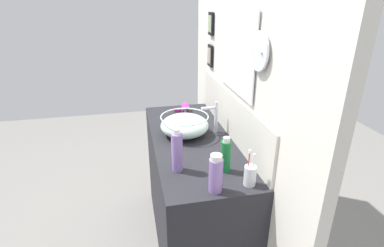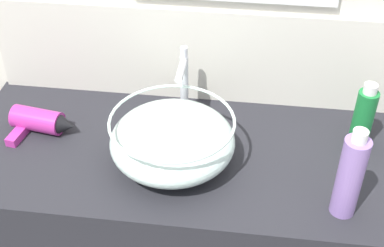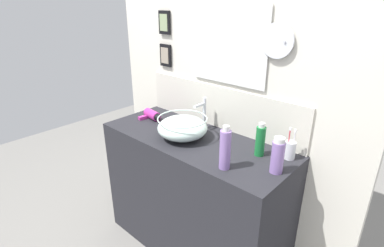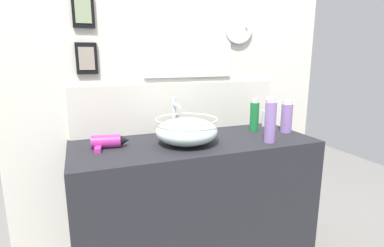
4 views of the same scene
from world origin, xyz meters
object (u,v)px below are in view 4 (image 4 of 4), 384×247
object	(u,v)px
toothbrush_cup	(267,118)
shampoo_bottle	(254,116)
glass_bowl_sink	(187,131)
lotion_bottle	(287,117)
faucet	(175,114)
soap_dispenser	(270,122)
hair_drier	(109,142)

from	to	relation	value
toothbrush_cup	shampoo_bottle	size ratio (longest dim) A/B	0.95
glass_bowl_sink	lotion_bottle	world-z (taller)	lotion_bottle
glass_bowl_sink	shampoo_bottle	distance (m)	0.51
faucet	soap_dispenser	world-z (taller)	soap_dispenser
glass_bowl_sink	faucet	bearing A→B (deg)	90.00
hair_drier	shampoo_bottle	world-z (taller)	shampoo_bottle
toothbrush_cup	shampoo_bottle	distance (m)	0.17
lotion_bottle	shampoo_bottle	size ratio (longest dim) A/B	0.99
soap_dispenser	lotion_bottle	size ratio (longest dim) A/B	1.23
faucet	soap_dispenser	bearing A→B (deg)	-37.22
soap_dispenser	shampoo_bottle	bearing A→B (deg)	75.96
faucet	shampoo_bottle	world-z (taller)	faucet
faucet	lotion_bottle	distance (m)	0.68
faucet	toothbrush_cup	distance (m)	0.65
faucet	toothbrush_cup	bearing A→B (deg)	0.43
soap_dispenser	shampoo_bottle	world-z (taller)	soap_dispenser
hair_drier	lotion_bottle	xyz separation A→B (m)	(1.05, -0.05, 0.06)
shampoo_bottle	toothbrush_cup	bearing A→B (deg)	28.51
glass_bowl_sink	shampoo_bottle	world-z (taller)	shampoo_bottle
hair_drier	toothbrush_cup	xyz separation A→B (m)	(1.03, 0.13, 0.02)
glass_bowl_sink	shampoo_bottle	bearing A→B (deg)	14.74
toothbrush_cup	lotion_bottle	bearing A→B (deg)	-85.58
glass_bowl_sink	lotion_bottle	distance (m)	0.66
soap_dispenser	shampoo_bottle	xyz separation A→B (m)	(0.06, 0.25, -0.02)
lotion_bottle	shampoo_bottle	xyz separation A→B (m)	(-0.16, 0.10, -0.00)
soap_dispenser	toothbrush_cup	bearing A→B (deg)	57.61
hair_drier	shampoo_bottle	bearing A→B (deg)	3.29
hair_drier	soap_dispenser	xyz separation A→B (m)	(0.82, -0.20, 0.08)
glass_bowl_sink	soap_dispenser	bearing A→B (deg)	-15.80
hair_drier	shampoo_bottle	xyz separation A→B (m)	(0.89, 0.05, 0.06)
glass_bowl_sink	shampoo_bottle	xyz separation A→B (m)	(0.50, 0.13, 0.02)
faucet	glass_bowl_sink	bearing A→B (deg)	-90.00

